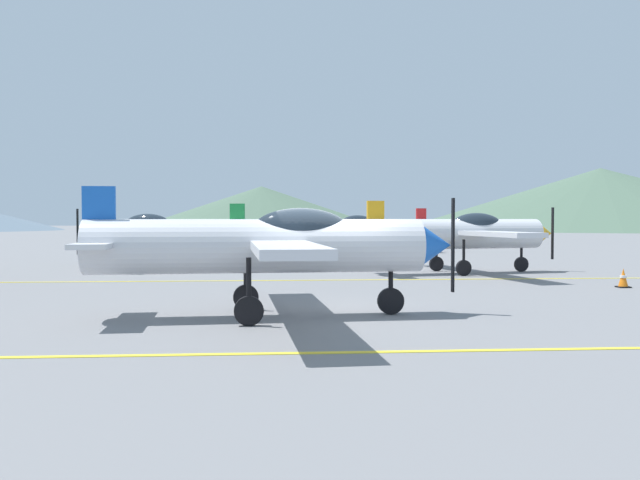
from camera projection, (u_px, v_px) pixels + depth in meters
name	position (u px, v px, depth m)	size (l,w,h in m)	color
ground_plane	(331.00, 314.00, 14.69)	(400.00, 400.00, 0.00)	slate
apron_line_near	(354.00, 352.00, 10.45)	(80.00, 0.16, 0.01)	yellow
apron_line_far	(310.00, 280.00, 22.74)	(80.00, 0.16, 0.01)	yellow
airplane_near	(271.00, 244.00, 14.24)	(8.10, 9.33, 2.79)	silver
airplane_mid	(462.00, 233.00, 25.75)	(8.17, 9.32, 2.79)	silver
airplane_far	(161.00, 231.00, 29.86)	(8.17, 9.29, 2.79)	white
airplane_back	(367.00, 228.00, 41.51)	(8.15, 9.34, 2.79)	silver
car_sedan	(459.00, 236.00, 49.28)	(4.64, 3.63, 1.62)	white
traffic_cone_front	(623.00, 278.00, 20.35)	(0.36, 0.36, 0.59)	black
hill_centerleft	(262.00, 207.00, 143.92)	(54.91, 54.91, 9.22)	#4C6651
hill_centerright	(600.00, 199.00, 134.94)	(81.06, 81.06, 12.49)	#4C6651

